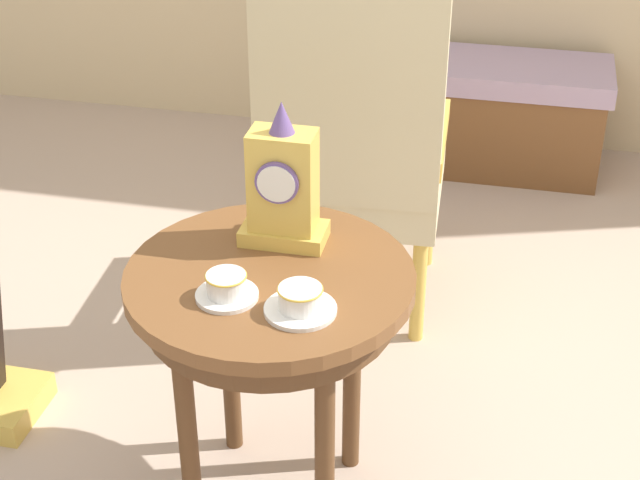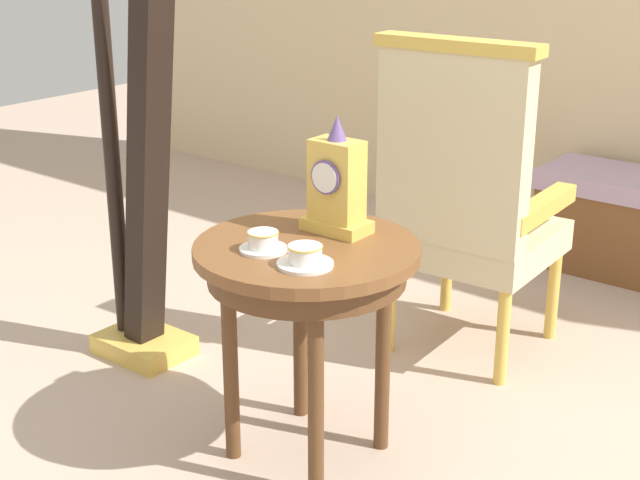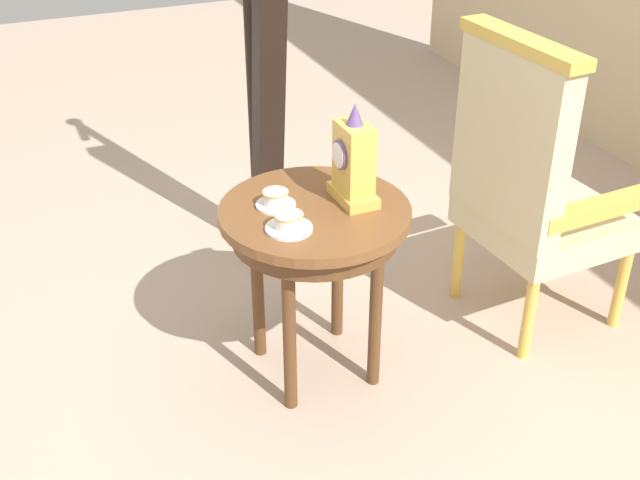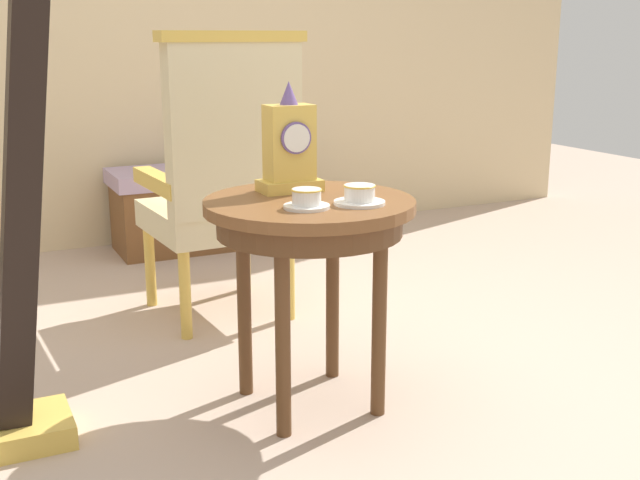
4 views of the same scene
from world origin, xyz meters
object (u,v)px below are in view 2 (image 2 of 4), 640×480
at_px(side_table, 307,273).
at_px(armchair, 466,197).
at_px(harp, 137,153).
at_px(teacup_right, 305,257).
at_px(mantel_clock, 336,186).
at_px(teacup_left, 263,242).

bearing_deg(side_table, armchair, 88.58).
xyz_separation_m(armchair, harp, (-0.85, -0.70, 0.16)).
bearing_deg(harp, teacup_right, -15.45).
bearing_deg(armchair, teacup_right, -85.35).
height_order(mantel_clock, armchair, armchair).
distance_m(armchair, harp, 1.12).
relative_size(teacup_left, harp, 0.07).
relative_size(side_table, armchair, 0.57).
distance_m(teacup_left, armchair, 0.95).
bearing_deg(teacup_left, teacup_right, -5.88).
bearing_deg(harp, teacup_left, -17.33).
distance_m(teacup_left, teacup_right, 0.16).
height_order(side_table, teacup_right, teacup_right).
bearing_deg(teacup_left, side_table, 61.65).
height_order(teacup_left, teacup_right, teacup_right).
bearing_deg(teacup_left, armchair, 85.11).
bearing_deg(teacup_right, harp, 164.55).
bearing_deg(armchair, teacup_left, -94.89).
bearing_deg(harp, side_table, -8.85).
height_order(side_table, teacup_left, teacup_left).
xyz_separation_m(side_table, teacup_right, (0.10, -0.13, 0.11)).
bearing_deg(armchair, harp, -140.52).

